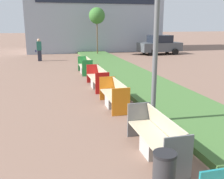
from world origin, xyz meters
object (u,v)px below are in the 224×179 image
at_px(pedestrian_walking, 39,50).
at_px(parked_car_distant, 160,45).
at_px(bench_green_frame, 86,67).
at_px(bench_red_frame, 98,80).
at_px(bench_orange_frame, 114,97).
at_px(bench_grey_frame, 156,140).
at_px(sapling_tree_far, 97,16).

height_order(pedestrian_walking, parked_car_distant, parked_car_distant).
bearing_deg(bench_green_frame, bench_red_frame, -89.91).
bearing_deg(bench_green_frame, bench_orange_frame, -89.99).
relative_size(bench_orange_frame, pedestrian_walking, 1.10).
xyz_separation_m(bench_orange_frame, bench_red_frame, (0.00, 3.05, 0.01)).
relative_size(bench_grey_frame, bench_orange_frame, 1.12).
height_order(bench_orange_frame, sapling_tree_far, sapling_tree_far).
height_order(bench_grey_frame, pedestrian_walking, pedestrian_walking).
xyz_separation_m(sapling_tree_far, pedestrian_walking, (-5.28, -2.56, -2.72)).
distance_m(bench_orange_frame, pedestrian_walking, 13.42).
xyz_separation_m(pedestrian_walking, parked_car_distant, (11.40, 1.98, -0.01)).
xyz_separation_m(bench_grey_frame, bench_red_frame, (0.00, 6.78, 0.00)).
bearing_deg(parked_car_distant, bench_red_frame, -130.87).
height_order(bench_red_frame, pedestrian_walking, pedestrian_walking).
height_order(bench_grey_frame, parked_car_distant, parked_car_distant).
xyz_separation_m(bench_grey_frame, bench_orange_frame, (-0.00, 3.73, -0.01)).
relative_size(bench_orange_frame, bench_red_frame, 0.83).
bearing_deg(sapling_tree_far, parked_car_distant, -5.43).
bearing_deg(pedestrian_walking, bench_red_frame, -74.55).
height_order(bench_grey_frame, sapling_tree_far, sapling_tree_far).
xyz_separation_m(bench_grey_frame, bench_green_frame, (-0.00, 10.57, -0.01)).
distance_m(sapling_tree_far, pedestrian_walking, 6.47).
relative_size(sapling_tree_far, pedestrian_walking, 2.45).
bearing_deg(bench_orange_frame, sapling_tree_far, 80.93).
distance_m(bench_red_frame, sapling_tree_far, 13.28).
relative_size(bench_grey_frame, parked_car_distant, 0.51).
height_order(sapling_tree_far, pedestrian_walking, sapling_tree_far).
distance_m(bench_grey_frame, sapling_tree_far, 19.84).
distance_m(bench_green_frame, sapling_tree_far, 9.75).
bearing_deg(sapling_tree_far, bench_green_frame, -105.82).
distance_m(bench_orange_frame, parked_car_distant, 17.40).
height_order(bench_orange_frame, bench_red_frame, same).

